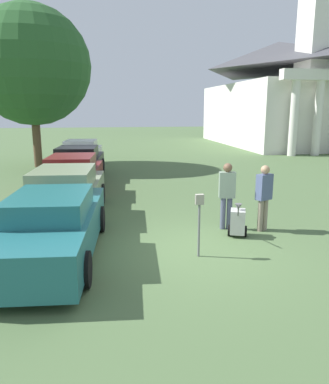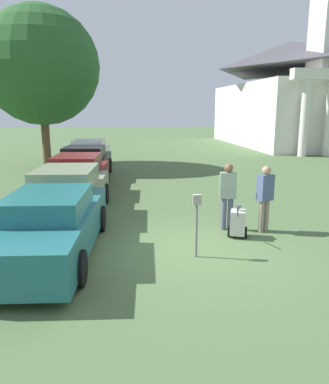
% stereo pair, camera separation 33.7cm
% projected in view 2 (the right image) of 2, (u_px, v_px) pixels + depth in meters
% --- Properties ---
extents(ground_plane, '(120.00, 120.00, 0.00)m').
position_uv_depth(ground_plane, '(193.00, 251.00, 8.49)').
color(ground_plane, '#4C663D').
extents(parked_car_teal, '(2.23, 5.21, 1.43)m').
position_uv_depth(parked_car_teal, '(52.00, 225.00, 8.15)').
color(parked_car_teal, '#23666B').
rests_on(parked_car_teal, ground_plane).
extents(parked_car_sage, '(2.30, 5.43, 1.50)m').
position_uv_depth(parked_car_sage, '(68.00, 194.00, 11.03)').
color(parked_car_sage, gray).
rests_on(parked_car_sage, ground_plane).
extents(parked_car_maroon, '(2.25, 5.13, 1.49)m').
position_uv_depth(parked_car_maroon, '(78.00, 176.00, 14.00)').
color(parked_car_maroon, maroon).
rests_on(parked_car_maroon, ground_plane).
extents(parked_car_black, '(2.40, 4.95, 1.48)m').
position_uv_depth(parked_car_black, '(85.00, 163.00, 17.33)').
color(parked_car_black, black).
rests_on(parked_car_black, ground_plane).
extents(parked_car_white, '(2.24, 4.80, 1.52)m').
position_uv_depth(parked_car_white, '(90.00, 154.00, 20.48)').
color(parked_car_white, silver).
rests_on(parked_car_white, ground_plane).
extents(parking_meter, '(0.18, 0.09, 1.39)m').
position_uv_depth(parking_meter, '(197.00, 214.00, 7.94)').
color(parking_meter, slate).
rests_on(parking_meter, ground_plane).
extents(person_worker, '(0.45, 0.30, 1.78)m').
position_uv_depth(person_worker, '(228.00, 192.00, 9.78)').
color(person_worker, '#515670').
rests_on(person_worker, ground_plane).
extents(person_supervisor, '(0.47, 0.37, 1.74)m').
position_uv_depth(person_supervisor, '(265.00, 195.00, 9.61)').
color(person_supervisor, gray).
rests_on(person_supervisor, ground_plane).
extents(equipment_cart, '(0.55, 0.99, 1.00)m').
position_uv_depth(equipment_cart, '(238.00, 222.00, 9.33)').
color(equipment_cart, '#B2B2AD').
rests_on(equipment_cart, ground_plane).
extents(church, '(8.95, 16.99, 24.07)m').
position_uv_depth(church, '(291.00, 84.00, 32.28)').
color(church, silver).
rests_on(church, ground_plane).
extents(shade_tree, '(6.21, 6.21, 8.48)m').
position_uv_depth(shade_tree, '(41.00, 66.00, 19.93)').
color(shade_tree, brown).
rests_on(shade_tree, ground_plane).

